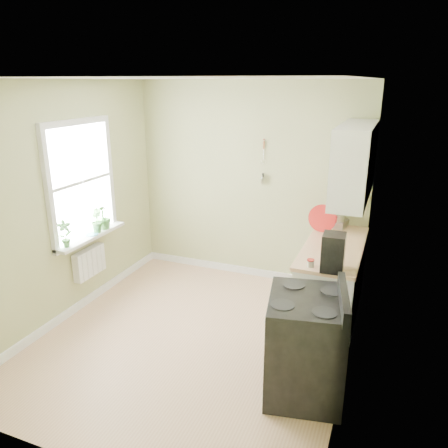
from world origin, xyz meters
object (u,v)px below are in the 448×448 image
at_px(stove, 305,345).
at_px(stand_mixer, 339,212).
at_px(kettle, 326,217).
at_px(coffee_maker, 333,253).

xyz_separation_m(stove, stand_mixer, (-0.04, 2.15, 0.62)).
relative_size(stand_mixer, kettle, 2.04).
bearing_deg(kettle, stand_mixer, 16.74).
relative_size(stand_mixer, coffee_maker, 1.14).
relative_size(stove, kettle, 5.05).
bearing_deg(coffee_maker, kettle, 101.45).
distance_m(stove, coffee_maker, 0.94).
height_order(stove, stand_mixer, stand_mixer).
bearing_deg(stand_mixer, coffee_maker, -84.85).
bearing_deg(stove, stand_mixer, 91.13).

